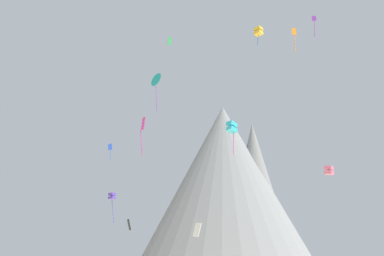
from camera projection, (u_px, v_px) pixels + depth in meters
name	position (u px, v px, depth m)	size (l,w,h in m)	color
rock_massif	(229.00, 187.00, 130.96)	(70.48, 70.48, 47.15)	slate
kite_white_low	(197.00, 230.00, 51.85)	(1.04, 0.84, 1.66)	white
kite_blue_mid	(110.00, 148.00, 85.40)	(0.91, 0.58, 3.19)	blue
kite_cyan_mid	(232.00, 127.00, 64.02)	(1.72, 1.70, 4.66)	#33BCDB
kite_gold_high	(258.00, 31.00, 77.87)	(1.68, 1.67, 3.37)	gold
kite_indigo_low	(112.00, 197.00, 79.63)	(1.31, 1.30, 5.13)	#5138B2
kite_rainbow_low	(329.00, 170.00, 47.99)	(1.12, 1.11, 0.94)	#E5668C
kite_orange_high	(294.00, 36.00, 60.54)	(0.61, 0.19, 3.64)	orange
kite_green_high	(170.00, 41.00, 71.55)	(0.52, 0.35, 1.36)	green
kite_magenta_mid	(143.00, 127.00, 52.39)	(0.61, 1.00, 4.58)	#D1339E
kite_teal_high	(157.00, 80.00, 63.05)	(1.89, 1.89, 5.54)	teal
kite_black_low	(129.00, 225.00, 53.33)	(0.63, 1.02, 1.26)	black
kite_violet_high	(314.00, 22.00, 75.46)	(0.72, 0.34, 3.82)	purple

